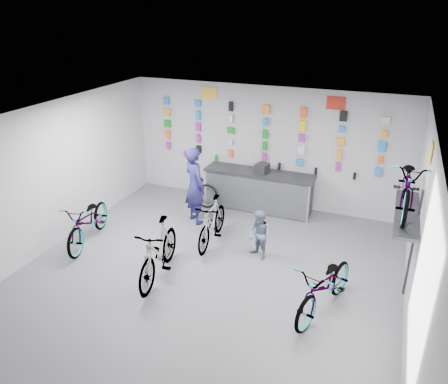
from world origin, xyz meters
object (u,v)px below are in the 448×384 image
at_px(bike_left, 88,221).
at_px(bike_right, 325,287).
at_px(bike_service, 212,222).
at_px(customer, 259,235).
at_px(bike_center, 158,251).
at_px(clerk, 195,186).
at_px(counter, 259,191).

bearing_deg(bike_left, bike_right, -18.68).
bearing_deg(bike_service, customer, -14.47).
distance_m(bike_center, clerk, 2.40).
bearing_deg(bike_left, counter, 31.95).
bearing_deg(clerk, bike_right, -177.21).
relative_size(counter, bike_left, 1.43).
bearing_deg(bike_right, bike_service, 168.32).
bearing_deg(counter, bike_left, -134.52).
distance_m(bike_right, clerk, 4.08).
xyz_separation_m(bike_left, clerk, (1.70, 1.74, 0.42)).
height_order(bike_center, bike_service, bike_center).
xyz_separation_m(bike_left, customer, (3.58, 0.75, 0.02)).
relative_size(counter, bike_right, 1.45).
distance_m(counter, clerk, 1.72).
bearing_deg(bike_center, bike_right, -5.75).
distance_m(clerk, customer, 2.17).
xyz_separation_m(clerk, customer, (1.88, -1.00, -0.40)).
bearing_deg(bike_center, bike_left, 155.32).
xyz_separation_m(counter, bike_left, (-2.87, -2.92, 0.01)).
bearing_deg(clerk, counter, -99.18).
bearing_deg(bike_center, counter, 68.54).
distance_m(bike_left, bike_service, 2.64).
bearing_deg(clerk, bike_left, 81.41).
bearing_deg(customer, clerk, -175.25).
bearing_deg(counter, bike_center, -103.08).
xyz_separation_m(counter, customer, (0.71, -2.18, 0.03)).
height_order(bike_right, customer, customer).
bearing_deg(bike_right, clerk, 163.66).
bearing_deg(clerk, customer, -172.16).
height_order(clerk, customer, clerk).
xyz_separation_m(bike_center, customer, (1.53, 1.35, -0.04)).
height_order(counter, bike_right, counter).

